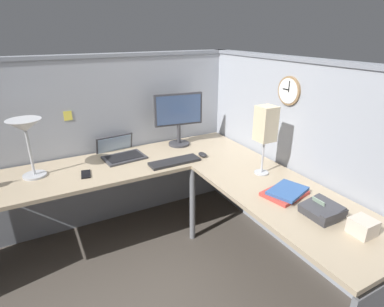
# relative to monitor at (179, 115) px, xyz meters

# --- Properties ---
(ground_plane) EXTENTS (6.80, 6.80, 0.00)m
(ground_plane) POSITION_rel_monitor_xyz_m (-0.27, -0.64, -1.02)
(ground_plane) COLOR #4C443D
(cubicle_wall_back) EXTENTS (2.57, 0.12, 1.58)m
(cubicle_wall_back) POSITION_rel_monitor_xyz_m (-0.63, 0.23, -0.23)
(cubicle_wall_back) COLOR #999EA8
(cubicle_wall_back) RESTS_ON ground
(cubicle_wall_right) EXTENTS (0.12, 2.37, 1.58)m
(cubicle_wall_right) POSITION_rel_monitor_xyz_m (0.60, -0.90, -0.23)
(cubicle_wall_right) COLOR #999EA8
(cubicle_wall_right) RESTS_ON ground
(desk) EXTENTS (2.35, 2.15, 0.73)m
(desk) POSITION_rel_monitor_xyz_m (-0.42, -0.69, -0.39)
(desk) COLOR tan
(desk) RESTS_ON ground
(monitor) EXTENTS (0.46, 0.20, 0.50)m
(monitor) POSITION_rel_monitor_xyz_m (0.00, 0.00, 0.00)
(monitor) COLOR #38383D
(monitor) RESTS_ON desk
(laptop) EXTENTS (0.38, 0.41, 0.22)m
(laptop) POSITION_rel_monitor_xyz_m (-0.58, 0.01, -0.27)
(laptop) COLOR #38383D
(laptop) RESTS_ON desk
(keyboard) EXTENTS (0.43, 0.15, 0.02)m
(keyboard) POSITION_rel_monitor_xyz_m (-0.23, -0.38, -0.28)
(keyboard) COLOR #232326
(keyboard) RESTS_ON desk
(computer_mouse) EXTENTS (0.06, 0.10, 0.03)m
(computer_mouse) POSITION_rel_monitor_xyz_m (0.05, -0.37, -0.28)
(computer_mouse) COLOR #232326
(computer_mouse) RESTS_ON desk
(desk_lamp_dome) EXTENTS (0.24, 0.24, 0.44)m
(desk_lamp_dome) POSITION_rel_monitor_xyz_m (-1.27, -0.10, 0.07)
(desk_lamp_dome) COLOR #B7BABF
(desk_lamp_dome) RESTS_ON desk
(cell_phone) EXTENTS (0.09, 0.15, 0.01)m
(cell_phone) POSITION_rel_monitor_xyz_m (-0.92, -0.26, -0.29)
(cell_phone) COLOR black
(cell_phone) RESTS_ON desk
(office_phone) EXTENTS (0.19, 0.21, 0.11)m
(office_phone) POSITION_rel_monitor_xyz_m (0.21, -1.52, -0.26)
(office_phone) COLOR #38383D
(office_phone) RESTS_ON desk
(book_stack) EXTENTS (0.33, 0.27, 0.04)m
(book_stack) POSITION_rel_monitor_xyz_m (0.20, -1.22, -0.27)
(book_stack) COLOR #BF3F38
(book_stack) RESTS_ON desk
(desk_lamp_paper) EXTENTS (0.13, 0.13, 0.53)m
(desk_lamp_paper) POSITION_rel_monitor_xyz_m (0.28, -0.88, 0.09)
(desk_lamp_paper) COLOR #B7BABF
(desk_lamp_paper) RESTS_ON desk
(tissue_box) EXTENTS (0.12, 0.12, 0.09)m
(tissue_box) POSITION_rel_monitor_xyz_m (0.26, -1.74, -0.25)
(tissue_box) COLOR beige
(tissue_box) RESTS_ON desk
(wall_clock) EXTENTS (0.04, 0.22, 0.22)m
(wall_clock) POSITION_rel_monitor_xyz_m (0.55, -0.81, 0.31)
(wall_clock) COLOR olive
(pinned_note_leftmost) EXTENTS (0.07, 0.00, 0.08)m
(pinned_note_leftmost) POSITION_rel_monitor_xyz_m (-0.94, 0.18, 0.07)
(pinned_note_leftmost) COLOR #EAD84C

